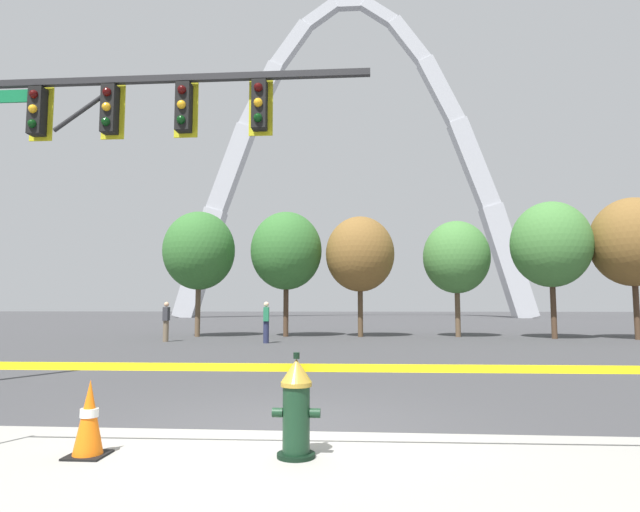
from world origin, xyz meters
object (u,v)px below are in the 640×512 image
Objects in this scene: monument_arch at (350,173)px; pedestrian_standing_center at (166,321)px; fire_hydrant at (296,408)px; pedestrian_walking_left at (266,322)px; traffic_signal_gantry at (86,144)px; traffic_cone_by_hydrant at (89,419)px.

monument_arch is 27.25× the size of pedestrian_standing_center.
monument_arch is at bearing 90.31° from fire_hydrant.
pedestrian_walking_left is at bearing -93.51° from monument_arch.
pedestrian_standing_center is (-7.13, 15.60, 0.35)m from fire_hydrant.
fire_hydrant is at bearing -42.26° from traffic_signal_gantry.
pedestrian_walking_left is (-2.97, 15.07, 0.35)m from fire_hydrant.
monument_arch is (-0.32, 58.26, 17.26)m from fire_hydrant.
traffic_cone_by_hydrant is at bearing -176.61° from fire_hydrant.
pedestrian_standing_center is (-4.16, 0.53, 0.00)m from pedestrian_walking_left.
pedestrian_walking_left is at bearing 82.72° from traffic_signal_gantry.
fire_hydrant is at bearing -65.44° from pedestrian_standing_center.
traffic_cone_by_hydrant is 0.46× the size of pedestrian_walking_left.
fire_hydrant is at bearing 3.39° from traffic_cone_by_hydrant.
monument_arch is 27.25× the size of pedestrian_walking_left.
fire_hydrant is 15.36m from pedestrian_walking_left.
traffic_cone_by_hydrant is 6.24m from traffic_signal_gantry.
pedestrian_walking_left is at bearing 93.70° from traffic_cone_by_hydrant.
monument_arch is at bearing 88.36° from traffic_cone_by_hydrant.
fire_hydrant is 1.36× the size of traffic_cone_by_hydrant.
monument_arch is at bearing 86.49° from pedestrian_walking_left.
fire_hydrant is 0.13× the size of traffic_signal_gantry.
pedestrian_walking_left is (-2.65, -43.19, -16.91)m from monument_arch.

